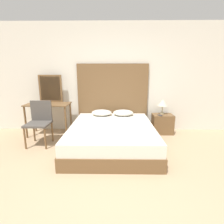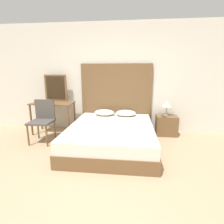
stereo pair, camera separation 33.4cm
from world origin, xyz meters
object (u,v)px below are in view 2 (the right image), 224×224
Objects in this scene: vanity_desk at (53,108)px; chair at (43,118)px; phone_on_bed at (124,123)px; bed at (111,136)px; table_lamp at (167,104)px; nightstand at (166,125)px; phone_on_nightstand at (164,116)px.

vanity_desk is 1.10× the size of chair.
bed is at bearing -144.59° from phone_on_bed.
table_lamp reaches higher than vanity_desk.
chair is at bearing -178.48° from phone_on_bed.
chair reaches higher than bed.
bed is at bearing -144.57° from table_lamp.
nightstand is at bearing -86.59° from table_lamp.
bed is 12.71× the size of phone_on_bed.
table_lamp is at bearing 61.21° from phone_on_nightstand.
table_lamp is at bearing 35.43° from phone_on_bed.
table_lamp is (1.25, 0.89, 0.54)m from bed.
bed is 1.57m from chair.
table_lamp reaches higher than nightstand.
phone_on_bed is 1.07m from phone_on_nightstand.
nightstand is 0.28m from phone_on_nightstand.
phone_on_bed is 0.18× the size of chair.
nightstand is at bearing 43.96° from phone_on_nightstand.
nightstand is 0.49× the size of vanity_desk.
chair is (-2.69, -0.60, 0.05)m from phone_on_nightstand.
phone_on_nightstand is at bearing 12.52° from chair.
vanity_desk is at bearing -175.49° from table_lamp.
chair reaches higher than vanity_desk.
chair is at bearing -89.36° from vanity_desk.
phone_on_nightstand is 2.70m from vanity_desk.
chair is (0.01, -0.54, -0.12)m from vanity_desk.
vanity_desk is 0.56m from chair.
bed is 1.63m from table_lamp.
phone_on_nightstand is at bearing 31.98° from bed.
chair reaches higher than nightstand.
phone_on_bed is at bearing -15.57° from vanity_desk.
phone_on_bed is 1.22m from nightstand.
table_lamp is 0.34m from phone_on_nightstand.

